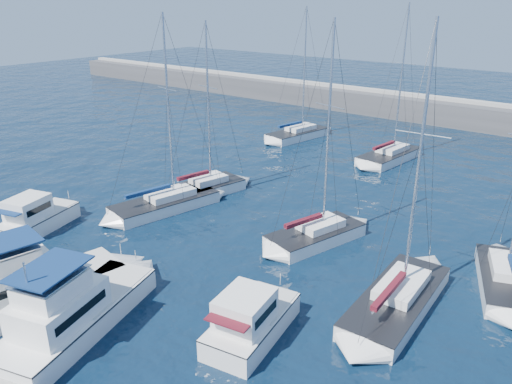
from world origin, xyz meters
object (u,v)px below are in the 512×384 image
Objects in this scene: sailboat_mid_a at (205,188)px; motor_yacht_port_inner at (30,288)px; motor_yacht_port_outer at (35,219)px; sailboat_mid_d at (397,300)px; sailboat_mid_b at (166,203)px; sailboat_mid_e at (507,280)px; motor_yacht_stbd_outer at (250,322)px; sailboat_mid_c at (316,235)px; sailboat_back_b at (390,156)px; motor_yacht_stbd_inner at (71,314)px; sailboat_back_a at (298,134)px.

motor_yacht_port_inner is at bearing -65.06° from sailboat_mid_a.
motor_yacht_port_outer is 26.01m from sailboat_mid_d.
sailboat_mid_b is 1.06× the size of sailboat_mid_e.
sailboat_mid_e is at bearing 45.13° from motor_yacht_stbd_outer.
motor_yacht_port_inner is 1.55× the size of motor_yacht_stbd_outer.
sailboat_mid_b reaches higher than sailboat_mid_c.
sailboat_mid_d is (16.20, 12.28, -0.61)m from motor_yacht_port_inner.
sailboat_mid_c is 12.25m from sailboat_mid_e.
sailboat_mid_e is 24.81m from sailboat_back_b.
sailboat_mid_a is at bearing 160.08° from sailboat_mid_e.
motor_yacht_port_inner is 0.66× the size of sailboat_mid_a.
motor_yacht_port_inner is 3.98m from motor_yacht_stbd_inner.
sailboat_back_b is (8.85, 23.46, 0.01)m from sailboat_mid_b.
sailboat_back_a reaches higher than motor_yacht_stbd_inner.
sailboat_back_a is (-19.37, 33.53, -0.41)m from motor_yacht_stbd_outer.
motor_yacht_port_outer is at bearing -131.78° from sailboat_mid_c.
motor_yacht_stbd_inner is at bearing -38.45° from motor_yacht_port_outer.
sailboat_mid_d is 1.07× the size of sailboat_mid_e.
sailboat_mid_d is (20.37, -6.12, -0.02)m from sailboat_mid_a.
motor_yacht_port_outer is at bearing -81.14° from sailboat_back_a.
sailboat_back_a is 12.66m from sailboat_back_b.
sailboat_mid_b is 25.23m from sailboat_back_a.
sailboat_back_a is at bearing 129.79° from sailboat_mid_d.
motor_yacht_stbd_outer is 38.72m from sailboat_back_a.
sailboat_mid_e is (9.10, 12.99, -0.41)m from motor_yacht_stbd_outer.
sailboat_mid_b is at bearing 173.06° from sailboat_mid_d.
sailboat_mid_b is at bearing 116.30° from motor_yacht_port_inner.
sailboat_mid_d reaches higher than motor_yacht_stbd_inner.
sailboat_back_b is at bearing 112.31° from sailboat_mid_d.
sailboat_mid_d is (25.06, 6.98, -0.42)m from motor_yacht_port_outer.
sailboat_mid_b is at bearing -78.78° from sailboat_mid_a.
sailboat_mid_c reaches higher than motor_yacht_stbd_outer.
sailboat_mid_b reaches higher than motor_yacht_stbd_inner.
motor_yacht_port_inner is at bearing 163.31° from motor_yacht_stbd_inner.
motor_yacht_port_inner is at bearing -157.89° from sailboat_mid_e.
sailboat_mid_e is (12.12, 1.80, -0.02)m from sailboat_mid_c.
sailboat_mid_c is (-3.01, 11.19, -0.40)m from motor_yacht_stbd_outer.
motor_yacht_stbd_outer is 0.43× the size of sailboat_mid_a.
sailboat_back_b is (12.57, -1.49, 0.00)m from sailboat_back_a.
sailboat_back_b is at bearing 110.26° from sailboat_mid_e.
sailboat_back_b reaches higher than sailboat_mid_e.
sailboat_back_b is (13.46, 32.00, -0.41)m from motor_yacht_port_outer.
motor_yacht_port_inner is 18.87m from sailboat_mid_a.
sailboat_back_b reaches higher than sailboat_back_a.
motor_yacht_port_inner is 14.49m from sailboat_mid_b.
motor_yacht_stbd_outer is 8.51m from sailboat_mid_d.
motor_yacht_stbd_inner is 40.59m from sailboat_back_a.
motor_yacht_port_outer is 0.45× the size of sailboat_mid_e.
motor_yacht_port_outer is 1.04× the size of motor_yacht_stbd_outer.
sailboat_mid_c is (8.38, 16.46, -0.59)m from motor_yacht_port_inner.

